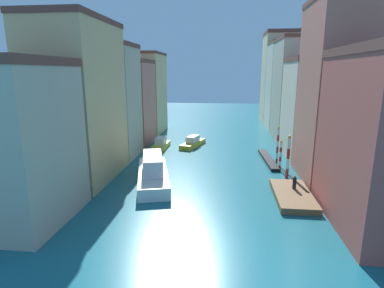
# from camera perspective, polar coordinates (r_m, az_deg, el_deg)

# --- Properties ---
(ground_plane) EXTENTS (154.00, 154.00, 0.00)m
(ground_plane) POSITION_cam_1_polar(r_m,az_deg,el_deg) (46.03, 3.63, -1.99)
(ground_plane) COLOR #196070
(building_left_0) EXTENTS (7.19, 9.13, 13.16)m
(building_left_0) POSITION_cam_1_polar(r_m,az_deg,el_deg) (27.94, -29.44, 0.22)
(building_left_0) COLOR #BCB299
(building_left_0) RESTS_ON ground
(building_left_1) EXTENTS (7.19, 11.64, 17.64)m
(building_left_1) POSITION_cam_1_polar(r_m,az_deg,el_deg) (36.67, -20.18, 7.38)
(building_left_1) COLOR #DBB77A
(building_left_1) RESTS_ON ground
(building_left_2) EXTENTS (7.19, 7.24, 15.86)m
(building_left_2) POSITION_cam_1_polar(r_m,az_deg,el_deg) (45.42, -14.78, 7.60)
(building_left_2) COLOR #BCB299
(building_left_2) RESTS_ON ground
(building_left_3) EXTENTS (7.19, 8.96, 14.01)m
(building_left_3) POSITION_cam_1_polar(r_m,az_deg,el_deg) (53.50, -11.46, 7.56)
(building_left_3) COLOR #C6705B
(building_left_3) RESTS_ON ground
(building_left_4) EXTENTS (7.19, 10.32, 15.71)m
(building_left_4) POSITION_cam_1_polar(r_m,az_deg,el_deg) (63.04, -8.70, 9.26)
(building_left_4) COLOR #DBB77A
(building_left_4) RESTS_ON ground
(building_right_1) EXTENTS (7.19, 9.79, 19.71)m
(building_right_1) POSITION_cam_1_polar(r_m,az_deg,el_deg) (37.64, 25.60, 8.61)
(building_right_1) COLOR #C6705B
(building_right_1) RESTS_ON ground
(building_right_2) EXTENTS (7.19, 10.62, 14.07)m
(building_right_2) POSITION_cam_1_polar(r_m,az_deg,el_deg) (47.60, 21.34, 6.29)
(building_right_2) COLOR beige
(building_right_2) RESTS_ON ground
(building_right_3) EXTENTS (7.19, 11.45, 17.82)m
(building_right_3) POSITION_cam_1_polar(r_m,az_deg,el_deg) (58.52, 18.68, 9.47)
(building_right_3) COLOR #BCB299
(building_right_3) RESTS_ON ground
(building_right_4) EXTENTS (7.19, 9.90, 18.13)m
(building_right_4) POSITION_cam_1_polar(r_m,az_deg,el_deg) (69.17, 16.82, 10.20)
(building_right_4) COLOR beige
(building_right_4) RESTS_ON ground
(building_right_5) EXTENTS (7.19, 10.03, 21.26)m
(building_right_5) POSITION_cam_1_polar(r_m,az_deg,el_deg) (79.20, 15.59, 11.73)
(building_right_5) COLOR beige
(building_right_5) RESTS_ON ground
(waterfront_dock) EXTENTS (3.47, 7.61, 0.59)m
(waterfront_dock) POSITION_cam_1_polar(r_m,az_deg,el_deg) (32.06, 18.08, -8.99)
(waterfront_dock) COLOR brown
(waterfront_dock) RESTS_ON ground
(person_on_dock) EXTENTS (0.36, 0.36, 1.43)m
(person_on_dock) POSITION_cam_1_polar(r_m,az_deg,el_deg) (32.77, 18.41, -6.74)
(person_on_dock) COLOR black
(person_on_dock) RESTS_ON waterfront_dock
(mooring_pole_0) EXTENTS (0.38, 0.38, 5.08)m
(mooring_pole_0) POSITION_cam_1_polar(r_m,az_deg,el_deg) (36.84, 17.35, -2.27)
(mooring_pole_0) COLOR red
(mooring_pole_0) RESTS_ON ground
(mooring_pole_1) EXTENTS (0.33, 0.33, 3.87)m
(mooring_pole_1) POSITION_cam_1_polar(r_m,az_deg,el_deg) (39.72, 16.03, -1.99)
(mooring_pole_1) COLOR red
(mooring_pole_1) RESTS_ON ground
(mooring_pole_2) EXTENTS (0.30, 0.30, 5.06)m
(mooring_pole_2) POSITION_cam_1_polar(r_m,az_deg,el_deg) (42.13, 15.54, -0.27)
(mooring_pole_2) COLOR red
(mooring_pole_2) RESTS_ON ground
(vaporetto_white) EXTENTS (5.87, 11.63, 3.13)m
(vaporetto_white) POSITION_cam_1_polar(r_m,az_deg,el_deg) (34.74, -7.21, -5.18)
(vaporetto_white) COLOR white
(vaporetto_white) RESTS_ON ground
(gondola_black) EXTENTS (1.79, 10.10, 0.40)m
(gondola_black) POSITION_cam_1_polar(r_m,az_deg,el_deg) (44.17, 13.88, -2.75)
(gondola_black) COLOR black
(gondola_black) RESTS_ON ground
(motorboat_0) EXTENTS (3.82, 6.97, 1.72)m
(motorboat_0) POSITION_cam_1_polar(r_m,az_deg,el_deg) (51.09, 0.15, 0.28)
(motorboat_0) COLOR gold
(motorboat_0) RESTS_ON ground
(motorboat_1) EXTENTS (2.13, 5.95, 1.84)m
(motorboat_1) POSITION_cam_1_polar(r_m,az_deg,el_deg) (49.82, -5.80, -0.08)
(motorboat_1) COLOR gold
(motorboat_1) RESTS_ON ground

